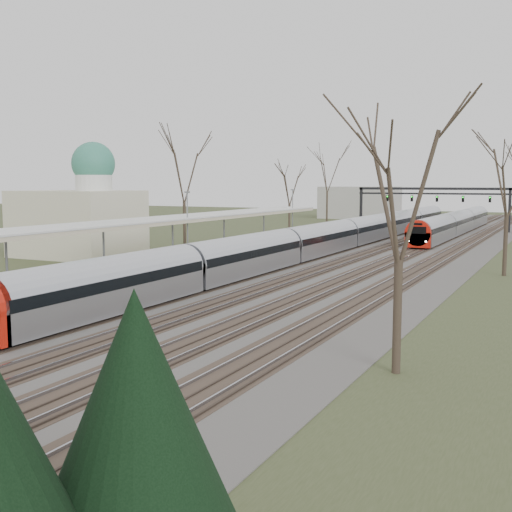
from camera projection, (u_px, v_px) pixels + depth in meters
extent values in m
cube|color=#474442|center=(367.00, 250.00, 63.80)|extent=(24.00, 160.00, 0.10)
cube|color=#4C3828|center=(311.00, 247.00, 66.46)|extent=(2.60, 160.00, 0.06)
cube|color=gray|center=(305.00, 246.00, 66.77)|extent=(0.07, 160.00, 0.12)
cube|color=gray|center=(318.00, 247.00, 66.13)|extent=(0.07, 160.00, 0.12)
cube|color=#4C3828|center=(343.00, 248.00, 64.91)|extent=(2.60, 160.00, 0.06)
cube|color=gray|center=(337.00, 247.00, 65.22)|extent=(0.07, 160.00, 0.12)
cube|color=gray|center=(350.00, 248.00, 64.58)|extent=(0.07, 160.00, 0.12)
cube|color=#4C3828|center=(377.00, 250.00, 63.36)|extent=(2.60, 160.00, 0.06)
cube|color=gray|center=(370.00, 249.00, 63.67)|extent=(0.07, 160.00, 0.12)
cube|color=gray|center=(384.00, 250.00, 63.03)|extent=(0.07, 160.00, 0.12)
cube|color=#4C3828|center=(413.00, 252.00, 61.81)|extent=(2.60, 160.00, 0.06)
cube|color=gray|center=(405.00, 251.00, 62.12)|extent=(0.07, 160.00, 0.12)
cube|color=gray|center=(420.00, 251.00, 61.48)|extent=(0.07, 160.00, 0.12)
cube|color=#4C3828|center=(450.00, 253.00, 60.26)|extent=(2.60, 160.00, 0.06)
cube|color=gray|center=(442.00, 252.00, 60.57)|extent=(0.07, 160.00, 0.12)
cube|color=gray|center=(458.00, 253.00, 59.93)|extent=(0.07, 160.00, 0.12)
cube|color=#9E9B93|center=(197.00, 259.00, 52.19)|extent=(3.50, 69.00, 1.00)
cylinder|color=slate|center=(7.00, 261.00, 34.62)|extent=(0.14, 0.14, 3.00)
cylinder|color=slate|center=(104.00, 248.00, 41.74)|extent=(0.14, 0.14, 3.00)
cylinder|color=slate|center=(173.00, 238.00, 48.85)|extent=(0.14, 0.14, 3.00)
cylinder|color=slate|center=(224.00, 231.00, 55.97)|extent=(0.14, 0.14, 3.00)
cylinder|color=slate|center=(264.00, 226.00, 63.09)|extent=(0.14, 0.14, 3.00)
cube|color=silver|center=(165.00, 218.00, 47.79)|extent=(4.10, 50.00, 0.12)
cube|color=beige|center=(165.00, 221.00, 47.81)|extent=(4.10, 50.00, 0.25)
cube|color=beige|center=(78.00, 224.00, 58.09)|extent=(10.00, 8.00, 6.00)
cylinder|color=silver|center=(94.00, 177.00, 56.73)|extent=(3.20, 3.20, 2.50)
sphere|color=#2E7567|center=(93.00, 163.00, 56.59)|extent=(3.80, 3.80, 3.80)
cube|color=black|center=(361.00, 208.00, 94.58)|extent=(0.35, 0.35, 6.00)
cube|color=black|center=(509.00, 211.00, 85.50)|extent=(0.35, 0.35, 6.00)
cube|color=black|center=(432.00, 189.00, 89.71)|extent=(21.00, 0.35, 0.35)
cube|color=black|center=(432.00, 194.00, 89.79)|extent=(21.00, 0.25, 0.25)
cube|color=black|center=(388.00, 198.00, 92.46)|extent=(0.32, 0.22, 0.85)
sphere|color=#0CFF19|center=(387.00, 196.00, 92.31)|extent=(0.16, 0.16, 0.16)
cube|color=black|center=(412.00, 198.00, 90.91)|extent=(0.32, 0.22, 0.85)
sphere|color=#0CFF19|center=(412.00, 197.00, 90.76)|extent=(0.16, 0.16, 0.16)
cube|color=black|center=(437.00, 199.00, 89.36)|extent=(0.32, 0.22, 0.85)
sphere|color=#0CFF19|center=(437.00, 197.00, 89.21)|extent=(0.16, 0.16, 0.16)
cube|color=black|center=(463.00, 199.00, 87.81)|extent=(0.32, 0.22, 0.85)
sphere|color=#0CFF19|center=(463.00, 197.00, 87.66)|extent=(0.16, 0.16, 0.16)
cube|color=black|center=(490.00, 199.00, 86.26)|extent=(0.32, 0.22, 0.85)
sphere|color=#0CFF19|center=(490.00, 197.00, 86.11)|extent=(0.16, 0.16, 0.16)
cone|color=black|center=(137.00, 450.00, 9.35)|extent=(4.00, 4.00, 4.80)
cylinder|color=#2D231C|center=(185.00, 225.00, 64.83)|extent=(0.30, 0.30, 4.95)
cylinder|color=#2D231C|center=(397.00, 318.00, 22.25)|extent=(0.30, 0.30, 4.05)
cylinder|color=#2D231C|center=(505.00, 245.00, 45.79)|extent=(0.30, 0.30, 4.50)
cube|color=#B0B4BB|center=(346.00, 238.00, 65.38)|extent=(2.55, 90.00, 1.60)
cylinder|color=#B0B4BB|center=(346.00, 232.00, 65.31)|extent=(2.60, 89.70, 2.60)
cube|color=black|center=(346.00, 231.00, 65.30)|extent=(2.62, 89.40, 0.55)
cube|color=black|center=(345.00, 247.00, 65.49)|extent=(1.80, 89.00, 0.35)
cube|color=#B0B4BB|center=(456.00, 226.00, 83.53)|extent=(2.55, 45.00, 1.60)
cylinder|color=#B0B4BB|center=(456.00, 221.00, 83.46)|extent=(2.60, 44.70, 2.60)
cube|color=black|center=(456.00, 220.00, 83.44)|extent=(2.62, 44.40, 0.55)
cube|color=#BA170A|center=(418.00, 240.00, 63.61)|extent=(2.55, 0.50, 1.50)
cylinder|color=#BA170A|center=(418.00, 233.00, 63.58)|extent=(2.60, 0.60, 2.60)
cube|color=black|center=(418.00, 230.00, 63.30)|extent=(1.70, 0.12, 0.70)
sphere|color=white|center=(409.00, 241.00, 63.82)|extent=(0.22, 0.22, 0.22)
sphere|color=white|center=(426.00, 242.00, 63.07)|extent=(0.22, 0.22, 0.22)
cube|color=black|center=(455.00, 233.00, 83.63)|extent=(1.80, 44.00, 0.35)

